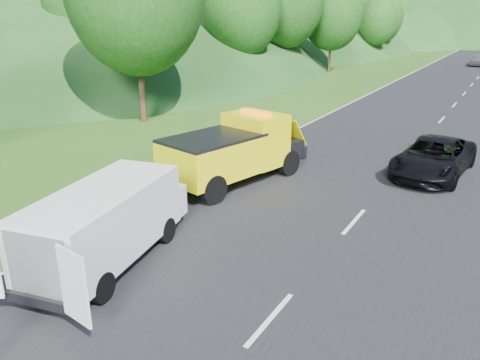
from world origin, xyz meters
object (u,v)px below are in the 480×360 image
Objects in this scene: child at (153,225)px; passing_suv at (431,175)px; white_van at (108,221)px; woman at (119,226)px; tow_truck at (236,150)px; suitcase at (83,205)px.

passing_suv reaches higher than child.
white_van reaches higher than woman.
child is at bearing -78.57° from tow_truck.
woman is (-1.47, 1.76, -1.23)m from white_van.
tow_truck reaches higher than child.
tow_truck is 6.62× the size of child.
passing_suv is (9.51, 10.27, -0.29)m from suitcase.
child is at bearing 91.59° from white_van.
white_van is 11.12× the size of suitcase.
passing_suv is at bearing 49.27° from tow_truck.
child is at bearing -72.12° from woman.
white_van reaches higher than child.
tow_truck is at bearing -139.08° from passing_suv.
child is 0.19× the size of passing_suv.
suitcase is at bearing -128.15° from passing_suv.
woman is 2.88× the size of suitcase.
passing_suv is at bearing -53.27° from woman.
white_van is at bearing -112.49° from passing_suv.
white_van is (0.43, -7.30, -0.11)m from tow_truck.
child is (0.90, 0.62, 0.00)m from woman.
tow_truck is 1.23× the size of passing_suv.
white_van is 13.76m from passing_suv.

